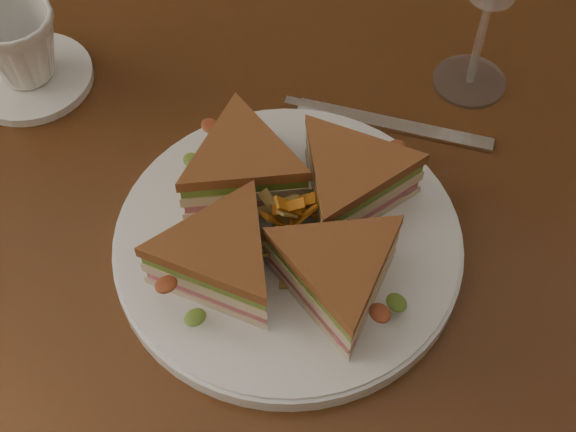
{
  "coord_description": "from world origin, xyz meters",
  "views": [
    {
      "loc": [
        0.05,
        -0.44,
        1.36
      ],
      "look_at": [
        0.01,
        -0.04,
        0.8
      ],
      "focal_mm": 50.0,
      "sensor_mm": 36.0,
      "label": 1
    }
  ],
  "objects": [
    {
      "name": "coffee_cup",
      "position": [
        -0.28,
        0.14,
        0.8
      ],
      "size": [
        0.11,
        0.11,
        0.08
      ],
      "primitive_type": "imported",
      "rotation": [
        0.0,
        0.0,
        -0.43
      ],
      "color": "white",
      "rests_on": "saucer"
    },
    {
      "name": "crisps_mound",
      "position": [
        0.01,
        -0.04,
        0.79
      ],
      "size": [
        0.09,
        0.09,
        0.05
      ],
      "primitive_type": null,
      "color": "orange",
      "rests_on": "plate"
    },
    {
      "name": "table",
      "position": [
        0.0,
        0.0,
        0.65
      ],
      "size": [
        1.2,
        0.8,
        0.75
      ],
      "color": "#351B0C",
      "rests_on": "ground"
    },
    {
      "name": "saucer",
      "position": [
        -0.28,
        0.14,
        0.76
      ],
      "size": [
        0.13,
        0.13,
        0.01
      ],
      "primitive_type": "cylinder",
      "color": "white",
      "rests_on": "table"
    },
    {
      "name": "sandwich_wedges",
      "position": [
        0.01,
        -0.04,
        0.8
      ],
      "size": [
        0.29,
        0.29,
        0.06
      ],
      "color": "beige",
      "rests_on": "plate"
    },
    {
      "name": "spoon",
      "position": [
        -0.02,
        0.06,
        0.75
      ],
      "size": [
        0.18,
        0.03,
        0.01
      ],
      "rotation": [
        0.0,
        0.0,
        -0.06
      ],
      "color": "silver",
      "rests_on": "table"
    },
    {
      "name": "knife",
      "position": [
        0.09,
        0.12,
        0.75
      ],
      "size": [
        0.21,
        0.05,
        0.0
      ],
      "rotation": [
        0.0,
        0.0,
        -0.18
      ],
      "color": "silver",
      "rests_on": "table"
    },
    {
      "name": "plate",
      "position": [
        0.01,
        -0.04,
        0.76
      ],
      "size": [
        0.31,
        0.31,
        0.02
      ],
      "primitive_type": "cylinder",
      "color": "white",
      "rests_on": "table"
    }
  ]
}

